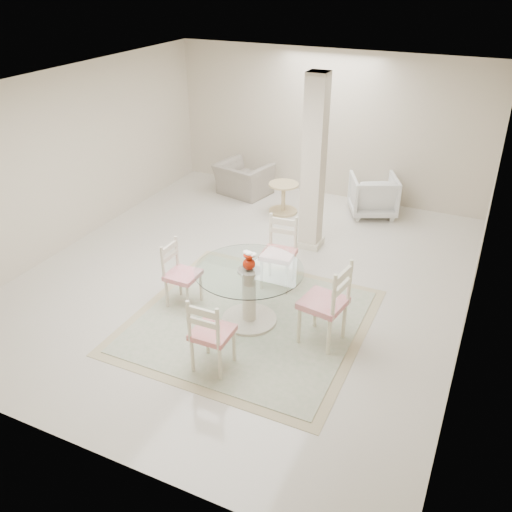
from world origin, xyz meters
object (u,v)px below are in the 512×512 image
at_px(red_vase, 249,261).
at_px(armchair_white, 373,195).
at_px(dining_chair_east, 330,298).
at_px(dining_chair_west, 178,269).
at_px(recliner_taupe, 243,179).
at_px(side_table, 283,199).
at_px(dining_chair_north, 280,247).
at_px(column, 314,165).
at_px(dining_table, 249,296).
at_px(dining_chair_south, 209,330).

xyz_separation_m(red_vase, armchair_white, (0.56, 3.92, -0.51)).
height_order(red_vase, armchair_white, red_vase).
distance_m(dining_chair_east, dining_chair_west, 2.04).
bearing_deg(recliner_taupe, side_table, 167.95).
height_order(dining_chair_east, dining_chair_north, dining_chair_east).
xyz_separation_m(column, armchair_white, (0.59, 1.62, -0.99)).
xyz_separation_m(dining_chair_east, armchair_white, (-0.46, 3.93, -0.27)).
bearing_deg(dining_chair_east, red_vase, -80.95).
height_order(red_vase, dining_chair_east, dining_chair_east).
relative_size(column, dining_table, 2.04).
distance_m(dining_table, dining_chair_east, 1.06).
height_order(armchair_white, side_table, armchair_white).
xyz_separation_m(dining_chair_north, armchair_white, (0.58, 2.90, -0.22)).
relative_size(red_vase, side_table, 0.43).
bearing_deg(side_table, dining_chair_east, -59.74).
height_order(dining_table, dining_chair_west, dining_chair_west).
xyz_separation_m(dining_table, armchair_white, (0.56, 3.92, -0.03)).
relative_size(dining_table, armchair_white, 1.66).
xyz_separation_m(dining_chair_north, dining_chair_south, (0.03, -2.04, -0.03)).
relative_size(dining_chair_west, recliner_taupe, 1.04).
xyz_separation_m(dining_chair_south, recliner_taupe, (-1.95, 4.81, -0.24)).
relative_size(dining_chair_east, recliner_taupe, 1.26).
xyz_separation_m(recliner_taupe, side_table, (1.03, -0.48, -0.05)).
relative_size(red_vase, dining_chair_east, 0.20).
xyz_separation_m(dining_table, recliner_taupe, (-1.94, 3.79, -0.08)).
relative_size(column, dining_chair_north, 2.45).
relative_size(red_vase, dining_chair_west, 0.24).
relative_size(red_vase, recliner_taupe, 0.25).
bearing_deg(dining_table, recliner_taupe, 117.10).
bearing_deg(dining_chair_south, dining_chair_north, -90.02).
distance_m(column, side_table, 1.73).
relative_size(dining_table, recliner_taupe, 1.39).
distance_m(recliner_taupe, side_table, 1.14).
bearing_deg(dining_table, side_table, 105.32).
bearing_deg(dining_chair_west, dining_chair_north, -43.48).
bearing_deg(dining_chair_south, red_vase, -90.19).
xyz_separation_m(column, dining_table, (0.03, -2.30, -0.96)).
distance_m(red_vase, armchair_white, 4.00).
height_order(column, armchair_white, column).
height_order(dining_chair_south, armchair_white, dining_chair_south).
bearing_deg(recliner_taupe, dining_chair_west, 116.44).
bearing_deg(side_table, recliner_taupe, 155.21).
relative_size(dining_chair_east, side_table, 2.17).
relative_size(dining_chair_east, dining_chair_south, 1.15).
bearing_deg(dining_chair_south, armchair_white, -97.24).
bearing_deg(dining_table, column, 90.64).
bearing_deg(dining_chair_north, column, 85.38).
distance_m(dining_chair_north, recliner_taupe, 3.38).
height_order(column, dining_chair_east, column).
xyz_separation_m(dining_chair_south, side_table, (-0.92, 4.33, -0.30)).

